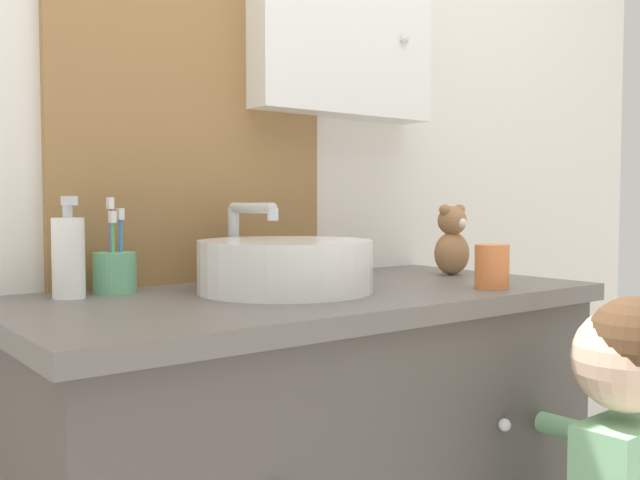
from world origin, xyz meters
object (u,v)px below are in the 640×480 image
object	(u,v)px
toothbrush_holder	(115,270)
drinking_cup	(492,267)
soap_dispenser	(68,256)
teddy_bear	(452,241)
sink_basin	(284,264)
child_figure	(623,478)

from	to	relation	value
toothbrush_holder	drinking_cup	bearing A→B (deg)	-32.20
soap_dispenser	toothbrush_holder	bearing A→B (deg)	14.27
soap_dispenser	teddy_bear	world-z (taller)	soap_dispenser
sink_basin	teddy_bear	distance (m)	0.49
sink_basin	toothbrush_holder	bearing A→B (deg)	145.83
toothbrush_holder	drinking_cup	world-z (taller)	toothbrush_holder
teddy_bear	drinking_cup	xyz separation A→B (m)	(-0.14, -0.23, -0.03)
sink_basin	teddy_bear	xyz separation A→B (m)	(0.49, 0.02, 0.03)
toothbrush_holder	soap_dispenser	bearing A→B (deg)	-165.73
toothbrush_holder	drinking_cup	xyz separation A→B (m)	(0.62, -0.39, 0.00)
drinking_cup	sink_basin	bearing A→B (deg)	149.33
soap_dispenser	child_figure	distance (m)	1.04
soap_dispenser	teddy_bear	distance (m)	0.86
drinking_cup	toothbrush_holder	bearing A→B (deg)	147.80
sink_basin	soap_dispenser	world-z (taller)	soap_dispenser
sink_basin	soap_dispenser	bearing A→B (deg)	156.51
toothbrush_holder	child_figure	size ratio (longest dim) A/B	0.20
sink_basin	teddy_bear	world-z (taller)	sink_basin
sink_basin	drinking_cup	size ratio (longest dim) A/B	4.39
toothbrush_holder	drinking_cup	distance (m)	0.73
soap_dispenser	sink_basin	bearing A→B (deg)	-23.49
sink_basin	teddy_bear	bearing A→B (deg)	2.46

